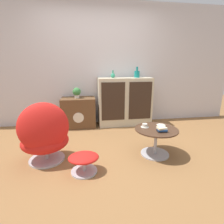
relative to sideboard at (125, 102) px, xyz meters
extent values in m
plane|color=olive|center=(-0.57, -1.33, -0.52)|extent=(12.00, 12.00, 0.00)
cube|color=silver|center=(-0.57, 0.25, 0.78)|extent=(6.40, 0.06, 2.60)
cube|color=beige|center=(0.00, 0.00, 0.00)|extent=(1.16, 0.44, 1.04)
cube|color=#332319|center=(-0.29, -0.22, 0.05)|extent=(0.49, 0.01, 0.79)
cube|color=#332319|center=(0.29, -0.22, 0.05)|extent=(0.49, 0.01, 0.79)
cube|color=brown|center=(-1.01, 0.00, -0.21)|extent=(0.71, 0.45, 0.63)
cylinder|color=beige|center=(-1.01, -0.24, -0.26)|extent=(0.22, 0.01, 0.22)
cylinder|color=#B7B7BC|center=(-1.43, -1.37, -0.51)|extent=(0.49, 0.49, 0.02)
cylinder|color=#B7B7BC|center=(-1.43, -1.37, -0.45)|extent=(0.06, 0.06, 0.11)
ellipsoid|color=red|center=(-1.43, -1.37, -0.24)|extent=(0.74, 0.67, 0.30)
ellipsoid|color=red|center=(-1.40, -1.48, 0.01)|extent=(0.71, 0.53, 0.68)
cylinder|color=#B7B7BC|center=(-0.91, -1.75, -0.51)|extent=(0.33, 0.33, 0.02)
cylinder|color=#B7B7BC|center=(-0.91, -1.75, -0.44)|extent=(0.04, 0.04, 0.14)
ellipsoid|color=red|center=(-0.91, -1.75, -0.32)|extent=(0.38, 0.32, 0.09)
cylinder|color=#B7B7BC|center=(0.15, -1.46, -0.51)|extent=(0.42, 0.42, 0.02)
cylinder|color=#B7B7BC|center=(0.15, -1.46, -0.32)|extent=(0.04, 0.04, 0.37)
cylinder|color=#472D1E|center=(0.15, -1.46, -0.12)|extent=(0.62, 0.62, 0.02)
ellipsoid|color=#2D8E6B|center=(-0.26, 0.00, 0.57)|extent=(0.10, 0.10, 0.10)
cylinder|color=#2D8E6B|center=(-0.26, 0.00, 0.64)|extent=(0.03, 0.03, 0.07)
cylinder|color=#147A75|center=(0.26, 0.00, 0.59)|extent=(0.12, 0.12, 0.14)
cylinder|color=#147A75|center=(0.26, 0.00, 0.71)|extent=(0.04, 0.04, 0.09)
cylinder|color=silver|center=(-1.03, 0.00, 0.14)|extent=(0.10, 0.10, 0.06)
sphere|color=#387A3D|center=(-1.03, 0.00, 0.24)|extent=(0.17, 0.17, 0.17)
cylinder|color=silver|center=(0.00, -1.37, -0.11)|extent=(0.12, 0.12, 0.01)
cylinder|color=silver|center=(0.00, -1.37, -0.08)|extent=(0.08, 0.08, 0.05)
cube|color=black|center=(0.17, -1.58, -0.10)|extent=(0.14, 0.11, 0.02)
cube|color=#1E478C|center=(0.17, -1.58, -0.08)|extent=(0.14, 0.11, 0.02)
cube|color=beige|center=(0.17, -1.58, -0.06)|extent=(0.13, 0.10, 0.02)
ellipsoid|color=beige|center=(0.25, -1.37, -0.09)|extent=(0.14, 0.14, 0.04)
camera|label=1|loc=(-0.86, -3.71, 0.78)|focal=28.00mm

